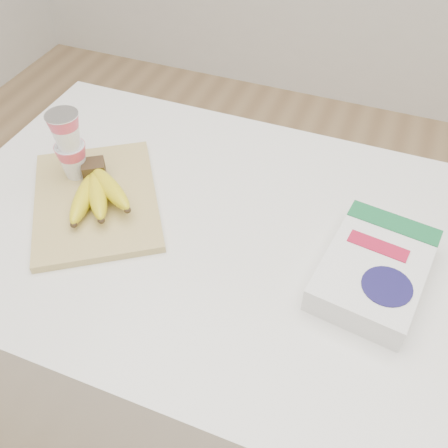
% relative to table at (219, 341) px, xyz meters
% --- Properties ---
extents(table, '(1.16, 0.78, 0.87)m').
position_rel_table_xyz_m(table, '(0.00, 0.00, 0.00)').
color(table, silver).
rests_on(table, ground).
extents(cutting_board, '(0.40, 0.42, 0.02)m').
position_rel_table_xyz_m(cutting_board, '(-0.27, -0.03, 0.45)').
color(cutting_board, '#D2BB73').
rests_on(cutting_board, table).
extents(bananas, '(0.18, 0.20, 0.06)m').
position_rel_table_xyz_m(bananas, '(-0.25, -0.03, 0.48)').
color(bananas, '#382816').
rests_on(bananas, cutting_board).
extents(yogurt_stack, '(0.07, 0.07, 0.16)m').
position_rel_table_xyz_m(yogurt_stack, '(-0.34, 0.02, 0.54)').
color(yogurt_stack, white).
rests_on(yogurt_stack, cutting_board).
extents(cereal_box, '(0.21, 0.28, 0.06)m').
position_rel_table_xyz_m(cereal_box, '(0.31, -0.02, 0.46)').
color(cereal_box, white).
rests_on(cereal_box, table).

